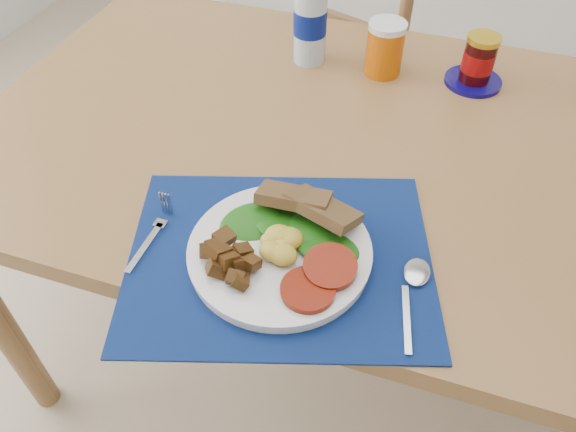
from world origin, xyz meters
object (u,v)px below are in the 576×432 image
(jam_on_saucer, at_px, (478,63))
(juice_glass, at_px, (385,50))
(water_bottle, at_px, (310,14))
(chair_far, at_px, (364,51))
(breakfast_plate, at_px, (275,249))

(jam_on_saucer, bearing_deg, juice_glass, -174.15)
(water_bottle, relative_size, jam_on_saucer, 2.04)
(water_bottle, xyz_separation_m, juice_glass, (0.17, 0.00, -0.05))
(water_bottle, distance_m, juice_glass, 0.18)
(juice_glass, bearing_deg, jam_on_saucer, 5.85)
(jam_on_saucer, bearing_deg, chair_far, 126.56)
(breakfast_plate, xyz_separation_m, water_bottle, (-0.12, 0.57, 0.08))
(chair_far, height_order, breakfast_plate, chair_far)
(breakfast_plate, bearing_deg, water_bottle, 106.98)
(chair_far, xyz_separation_m, juice_glass, (0.12, -0.44, 0.27))
(breakfast_plate, xyz_separation_m, jam_on_saucer, (0.24, 0.59, 0.02))
(breakfast_plate, bearing_deg, juice_glass, 90.53)
(chair_far, xyz_separation_m, jam_on_saucer, (0.32, -0.43, 0.26))
(chair_far, distance_m, jam_on_saucer, 0.59)
(water_bottle, relative_size, juice_glass, 2.26)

